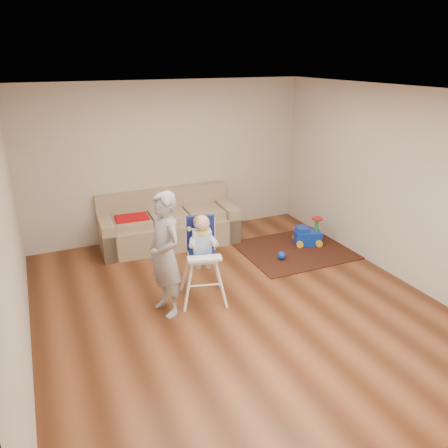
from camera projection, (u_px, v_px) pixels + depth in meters
name	position (u px, v px, depth m)	size (l,w,h in m)	color
ground	(236.00, 305.00, 5.75)	(5.50, 5.50, 0.00)	#472211
room_envelope	(220.00, 156.00, 5.51)	(5.04, 5.52, 2.72)	beige
sofa	(168.00, 219.00, 7.47)	(2.36, 1.07, 0.89)	tan
side_table	(124.00, 238.00, 7.26)	(0.44, 0.44, 0.44)	black
area_rug	(300.00, 249.00, 7.38)	(1.97, 1.48, 0.02)	black
ride_on_toy	(308.00, 231.00, 7.48)	(0.44, 0.31, 0.48)	#0F38C1
toy_ball	(282.00, 255.00, 6.96)	(0.14, 0.14, 0.14)	#0F38C1
high_chair	(202.00, 260.00, 5.69)	(0.68, 0.68, 1.20)	white
adult	(165.00, 255.00, 5.32)	(0.58, 0.38, 1.59)	#97989A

